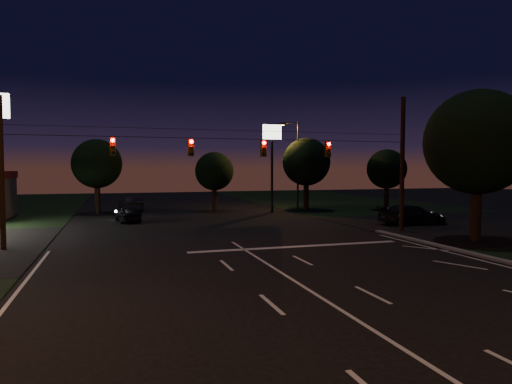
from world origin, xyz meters
name	(u,v)px	position (x,y,z in m)	size (l,w,h in m)	color
ground	(355,319)	(0.00, 0.00, 0.00)	(140.00, 140.00, 0.00)	black
cross_street_right	(485,225)	(20.00, 16.00, 0.00)	(20.00, 16.00, 0.02)	black
stop_bar	(297,247)	(3.00, 11.50, 0.01)	(12.00, 0.50, 0.01)	silver
utility_pole_right	(401,231)	(12.00, 15.00, 0.00)	(0.30, 0.30, 9.00)	black
utility_pole_left	(4,250)	(-12.00, 15.00, 0.00)	(0.28, 0.28, 8.00)	black
signal_span	(228,147)	(0.00, 14.96, 5.50)	(24.00, 0.40, 1.56)	black
pole_sign_right	(272,147)	(8.00, 30.00, 6.24)	(1.80, 0.30, 8.40)	black
street_light_right_far	(296,159)	(11.24, 32.00, 5.24)	(2.20, 0.35, 9.00)	black
tree_right_near	(476,144)	(13.53, 10.17, 5.68)	(6.00, 6.00, 8.76)	black
tree_far_b	(97,164)	(-7.98, 34.13, 4.61)	(4.60, 4.60, 6.98)	black
tree_far_c	(214,172)	(3.02, 33.10, 3.90)	(3.80, 3.80, 5.86)	black
tree_far_d	(306,163)	(12.02, 31.13, 4.83)	(4.80, 4.80, 7.30)	black
tree_far_e	(386,170)	(20.02, 29.11, 4.11)	(4.00, 4.00, 6.18)	black
car_oncoming_a	(128,214)	(-5.45, 26.03, 0.66)	(1.55, 3.85, 1.31)	black
car_oncoming_b	(131,204)	(-4.94, 34.62, 0.75)	(1.60, 4.58, 1.51)	black
car_cross	(412,215)	(14.89, 17.76, 0.75)	(2.10, 5.17, 1.50)	black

